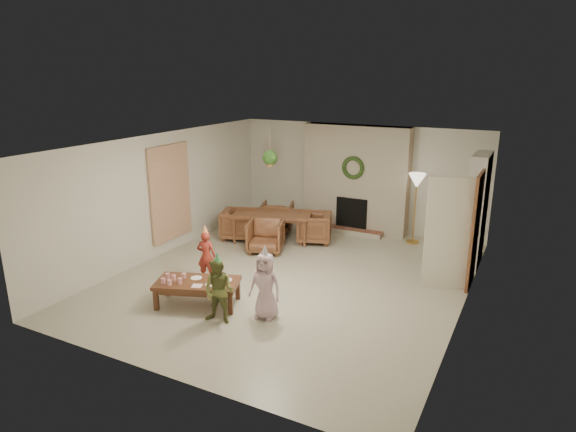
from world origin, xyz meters
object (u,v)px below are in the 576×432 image
Objects in this scene: dining_chair_far at (277,216)px; child_pink at (265,286)px; dining_chair_left at (239,224)px; dining_chair_right at (314,227)px; coffee_table_top at (197,283)px; dining_table at (272,227)px; dining_chair_near at (266,236)px; child_red at (206,256)px; child_plaid at (219,291)px.

dining_chair_far is 0.70× the size of child_pink.
dining_chair_left is at bearing 45.00° from dining_chair_far.
dining_chair_right reaches higher than coffee_table_top.
dining_chair_near is at bearing -90.00° from dining_table.
dining_chair_far is (-0.25, 0.72, 0.03)m from dining_table.
child_plaid reaches higher than child_red.
dining_table is 3.44m from coffee_table_top.
dining_chair_far is 1.08m from dining_chair_left.
dining_table is 2.34× the size of dining_chair_near.
dining_chair_near is at bearing 90.00° from dining_chair_far.
dining_chair_far is 0.73× the size of child_plaid.
child_red is (-0.20, -1.81, 0.13)m from dining_chair_near.
child_red reaches higher than dining_chair_near.
coffee_table_top is (0.51, -3.40, 0.07)m from dining_table.
dining_chair_far and dining_chair_left have the same top height.
dining_chair_near is 1.08m from dining_chair_left.
dining_chair_near is 2.69m from coffee_table_top.
dining_table is 2.34× the size of dining_chair_left.
coffee_table_top is at bearing -100.72° from dining_table.
dining_chair_far is 1.22m from dining_chair_right.
child_pink is at bearing 96.93° from dining_chair_far.
dining_chair_near is at bearing -115.03° from child_red.
dining_chair_right is 0.70× the size of child_pink.
child_plaid reaches higher than dining_table.
dining_table is at bearing 77.94° from coffee_table_top.
dining_chair_left is at bearing 180.00° from dining_table.
child_plaid reaches higher than coffee_table_top.
child_plaid is (0.66, -0.33, 0.13)m from coffee_table_top.
dining_chair_right is 3.68m from child_pink.
dining_chair_right is (1.15, -0.41, 0.00)m from dining_chair_far.
dining_table is at bearing -90.00° from dining_chair_left.
dining_table reaches higher than coffee_table_top.
dining_table is at bearing 90.00° from dining_chair_near.
dining_chair_left is 0.73× the size of child_plaid.
dining_chair_near is 0.79× the size of child_red.
dining_table is at bearing 90.00° from dining_chair_far.
coffee_table_top is at bearing 98.65° from child_red.
child_plaid is (0.27, -4.04, 0.17)m from dining_chair_right.
dining_chair_far is 4.67m from child_plaid.
child_red is at bearing 125.61° from child_plaid.
child_red is 0.93× the size of child_plaid.
dining_chair_far is at bearing 113.00° from child_pink.
dining_chair_right is at bearing -90.00° from dining_chair_left.
child_red is 1.81m from child_pink.
child_pink reaches higher than dining_chair_right.
child_pink reaches higher than dining_chair_left.
dining_table is 1.71× the size of child_plaid.
child_plaid reaches higher than dining_chair_left.
child_red reaches higher than dining_chair_far.
coffee_table_top is (0.76, -4.12, 0.04)m from dining_chair_far.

